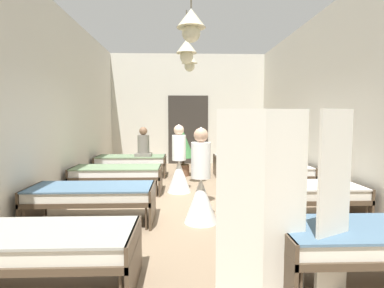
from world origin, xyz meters
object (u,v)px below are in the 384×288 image
nurse_near_aisle (179,168)px  bed_left_row_3 (131,161)px  bed_left_row_0 (34,245)px  bed_right_row_1 (300,193)px  patient_seated_primary (143,145)px  privacy_screen (286,205)px  bed_right_row_2 (267,172)px  bed_right_row_3 (248,160)px  nurse_mid_aisle (201,189)px  bed_left_row_2 (117,173)px  potted_plant (183,147)px  patient_seated_secondary (279,166)px  bed_right_row_0 (375,240)px  bed_left_row_1 (92,195)px

nurse_near_aisle → bed_left_row_3: bearing=-26.3°
bed_left_row_0 → bed_right_row_1: 3.78m
patient_seated_primary → privacy_screen: size_ratio=0.47×
bed_left_row_0 → bed_right_row_2: size_ratio=1.00×
bed_right_row_3 → patient_seated_primary: size_ratio=2.37×
bed_right_row_1 → nurse_mid_aisle: (-1.58, -0.07, 0.09)m
nurse_near_aisle → bed_right_row_2: bearing=-153.1°
bed_left_row_2 → bed_right_row_2: 3.26m
bed_left_row_0 → bed_right_row_2: bearing=49.3°
bed_right_row_3 → potted_plant: size_ratio=1.50×
patient_seated_secondary → privacy_screen: privacy_screen is taller
bed_right_row_3 → bed_left_row_0: bearing=-119.8°
bed_left_row_2 → bed_right_row_0: bearing=-49.3°
bed_right_row_2 → potted_plant: (-1.83, 1.93, 0.37)m
bed_right_row_0 → bed_right_row_1: same height
nurse_near_aisle → potted_plant: bearing=-65.1°
bed_left_row_1 → patient_seated_primary: patient_seated_primary is taller
bed_left_row_0 → potted_plant: size_ratio=1.50×
bed_left_row_0 → bed_left_row_1: 1.90m
bed_left_row_1 → bed_left_row_3: bearing=90.0°
bed_left_row_1 → bed_left_row_3: same height
patient_seated_primary → bed_right_row_3: bearing=1.6°
bed_right_row_1 → bed_right_row_2: 1.90m
bed_right_row_0 → bed_left_row_2: size_ratio=1.00×
nurse_near_aisle → patient_seated_primary: 2.06m
bed_right_row_1 → bed_left_row_0: bearing=-149.8°
bed_right_row_2 → patient_seated_secondary: 2.00m
bed_left_row_1 → potted_plant: size_ratio=1.50×
bed_right_row_3 → patient_seated_secondary: bearing=-95.2°
bed_left_row_1 → bed_right_row_1: 3.26m
bed_right_row_3 → bed_right_row_1: bearing=-90.0°
bed_right_row_2 → nurse_mid_aisle: 2.53m
bed_left_row_1 → bed_right_row_1: (3.26, 0.00, 0.00)m
bed_right_row_2 → bed_right_row_3: bearing=90.0°
bed_right_row_1 → patient_seated_secondary: size_ratio=2.37×
bed_left_row_0 → nurse_near_aisle: size_ratio=1.28×
bed_left_row_2 → bed_right_row_3: bearing=30.2°
bed_right_row_0 → bed_left_row_3: 6.57m
bed_left_row_3 → nurse_near_aisle: (1.33, -1.86, 0.09)m
nurse_near_aisle → patient_seated_secondary: 2.54m
bed_left_row_2 → bed_right_row_3: same height
bed_left_row_1 → bed_right_row_3: same height
bed_left_row_1 → potted_plant: bearing=69.4°
bed_right_row_2 → bed_left_row_3: (-3.26, 1.90, 0.00)m
bed_right_row_0 → privacy_screen: bearing=-169.2°
bed_left_row_3 → nurse_mid_aisle: size_ratio=1.28×
bed_right_row_0 → patient_seated_primary: 6.35m
bed_right_row_1 → bed_right_row_3: bearing=90.0°
bed_left_row_2 → potted_plant: size_ratio=1.50×
bed_right_row_0 → privacy_screen: (-0.95, -0.18, 0.41)m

